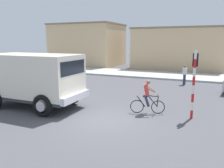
{
  "coord_description": "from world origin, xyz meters",
  "views": [
    {
      "loc": [
        4.34,
        -9.06,
        3.61
      ],
      "look_at": [
        -0.75,
        2.5,
        1.2
      ],
      "focal_mm": 36.39,
      "sensor_mm": 36.0,
      "label": 1
    }
  ],
  "objects_px": {
    "traffic_light_pole": "(194,75)",
    "pedestrian_near_kerb": "(185,75)",
    "truck_foreground": "(34,77)",
    "cyclist": "(147,97)"
  },
  "relations": [
    {
      "from": "traffic_light_pole",
      "to": "pedestrian_near_kerb",
      "type": "height_order",
      "value": "traffic_light_pole"
    },
    {
      "from": "truck_foreground",
      "to": "cyclist",
      "type": "height_order",
      "value": "truck_foreground"
    },
    {
      "from": "truck_foreground",
      "to": "traffic_light_pole",
      "type": "distance_m",
      "value": 8.31
    },
    {
      "from": "truck_foreground",
      "to": "cyclist",
      "type": "bearing_deg",
      "value": 12.2
    },
    {
      "from": "traffic_light_pole",
      "to": "pedestrian_near_kerb",
      "type": "bearing_deg",
      "value": 98.66
    },
    {
      "from": "cyclist",
      "to": "truck_foreground",
      "type": "bearing_deg",
      "value": -167.8
    },
    {
      "from": "cyclist",
      "to": "pedestrian_near_kerb",
      "type": "bearing_deg",
      "value": 84.56
    },
    {
      "from": "truck_foreground",
      "to": "traffic_light_pole",
      "type": "height_order",
      "value": "traffic_light_pole"
    },
    {
      "from": "truck_foreground",
      "to": "pedestrian_near_kerb",
      "type": "bearing_deg",
      "value": 55.48
    },
    {
      "from": "truck_foreground",
      "to": "pedestrian_near_kerb",
      "type": "relative_size",
      "value": 3.36
    }
  ]
}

